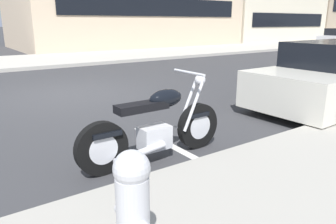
% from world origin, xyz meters
% --- Properties ---
extents(ground_plane, '(260.00, 260.00, 0.00)m').
position_xyz_m(ground_plane, '(0.00, 0.00, 0.00)').
color(ground_plane, '#333335').
extents(sidewalk_far_curb, '(120.00, 5.00, 0.14)m').
position_xyz_m(sidewalk_far_curb, '(12.00, 7.48, 0.07)').
color(sidewalk_far_curb, '#ADA89E').
rests_on(sidewalk_far_curb, ground).
extents(parking_stall_stripe, '(0.12, 2.20, 0.01)m').
position_xyz_m(parking_stall_stripe, '(0.00, -4.38, 0.00)').
color(parking_stall_stripe, silver).
rests_on(parking_stall_stripe, ground).
extents(parked_motorcycle, '(2.12, 0.62, 1.12)m').
position_xyz_m(parked_motorcycle, '(-0.44, -4.55, 0.43)').
color(parked_motorcycle, black).
rests_on(parked_motorcycle, ground).
extents(fire_hydrant, '(0.24, 0.36, 0.85)m').
position_xyz_m(fire_hydrant, '(-1.71, -6.24, 0.59)').
color(fire_hydrant, '#B7B7BC').
rests_on(fire_hydrant, sidewalk_near_curb).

